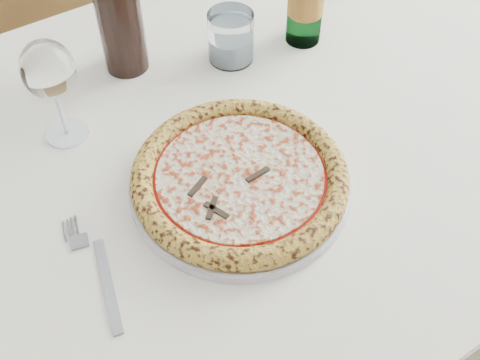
% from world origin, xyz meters
% --- Properties ---
extents(dining_table, '(1.63, 1.01, 0.76)m').
position_xyz_m(dining_table, '(0.16, -0.02, 0.68)').
color(dining_table, brown).
rests_on(dining_table, floor).
extents(chair_far, '(0.47, 0.47, 0.93)m').
position_xyz_m(chair_far, '(0.15, 0.73, 0.53)').
color(chair_far, brown).
rests_on(chair_far, floor).
extents(plate, '(0.33, 0.33, 0.02)m').
position_xyz_m(plate, '(0.16, -0.12, 0.76)').
color(plate, silver).
rests_on(plate, dining_table).
extents(pizza, '(0.32, 0.32, 0.03)m').
position_xyz_m(pizza, '(0.16, -0.12, 0.78)').
color(pizza, tan).
rests_on(pizza, plate).
extents(fork, '(0.06, 0.21, 0.00)m').
position_xyz_m(fork, '(-0.08, -0.12, 0.76)').
color(fork, slate).
rests_on(fork, dining_table).
extents(wine_glass, '(0.08, 0.08, 0.18)m').
position_xyz_m(wine_glass, '(0.00, 0.14, 0.88)').
color(wine_glass, white).
rests_on(wine_glass, dining_table).
extents(tumbler, '(0.08, 0.08, 0.09)m').
position_xyz_m(tumbler, '(0.33, 0.14, 0.80)').
color(tumbler, white).
rests_on(tumbler, dining_table).
extents(wine_bottle, '(0.08, 0.08, 0.31)m').
position_xyz_m(wine_bottle, '(0.17, 0.23, 0.89)').
color(wine_bottle, black).
rests_on(wine_bottle, dining_table).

